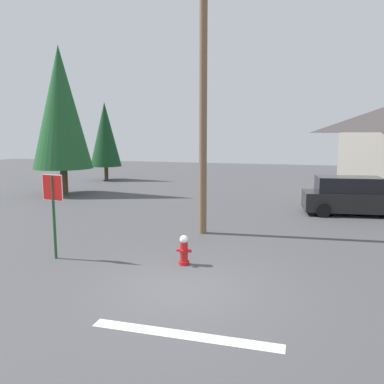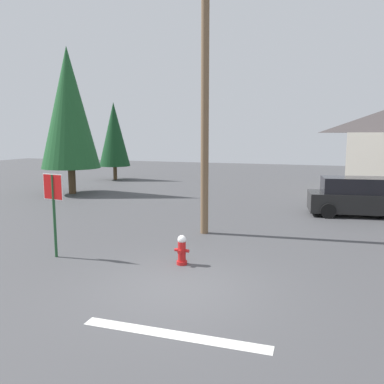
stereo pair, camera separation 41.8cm
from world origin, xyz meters
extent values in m
cube|color=#424244|center=(0.00, 0.00, -0.05)|extent=(80.00, 80.00, 0.10)
cube|color=silver|center=(0.73, -2.05, 0.00)|extent=(3.52, 0.39, 0.01)
cylinder|color=#1E4C28|center=(-4.20, 1.03, 1.21)|extent=(0.08, 0.08, 2.42)
cube|color=white|center=(-4.20, 1.03, 2.07)|extent=(0.74, 0.14, 0.74)
cube|color=red|center=(-4.20, 1.03, 2.07)|extent=(0.70, 0.14, 0.70)
cylinder|color=red|center=(-0.49, 1.61, 0.05)|extent=(0.30, 0.30, 0.10)
cylinder|color=red|center=(-0.49, 1.61, 0.37)|extent=(0.22, 0.22, 0.54)
sphere|color=white|center=(-0.49, 1.61, 0.71)|extent=(0.24, 0.24, 0.24)
cylinder|color=red|center=(-0.65, 1.61, 0.40)|extent=(0.10, 0.09, 0.09)
cylinder|color=red|center=(-0.33, 1.61, 0.40)|extent=(0.10, 0.09, 0.09)
cylinder|color=red|center=(-0.49, 1.45, 0.40)|extent=(0.11, 0.10, 0.11)
cylinder|color=brown|center=(-0.94, 5.13, 4.52)|extent=(0.28, 0.28, 9.03)
cube|color=black|center=(4.73, 10.37, 0.59)|extent=(4.75, 2.36, 0.83)
cube|color=black|center=(4.37, 10.32, 1.35)|extent=(2.92, 1.90, 0.68)
cylinder|color=black|center=(3.07, 11.02, 0.32)|extent=(0.66, 0.31, 0.64)
cylinder|color=black|center=(3.32, 9.29, 0.32)|extent=(0.66, 0.31, 0.64)
cylinder|color=#4C3823|center=(-11.41, 11.75, 0.78)|extent=(0.43, 0.43, 1.56)
cone|color=#1E5128|center=(-11.41, 11.75, 5.10)|extent=(3.46, 3.46, 7.09)
cylinder|color=#4C3823|center=(-12.74, 19.17, 0.55)|extent=(0.30, 0.30, 1.09)
cone|color=#143D1E|center=(-12.74, 19.17, 3.57)|extent=(2.42, 2.42, 4.97)
camera|label=1|loc=(2.78, -8.25, 3.54)|focal=36.61mm
camera|label=2|loc=(3.17, -8.12, 3.54)|focal=36.61mm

